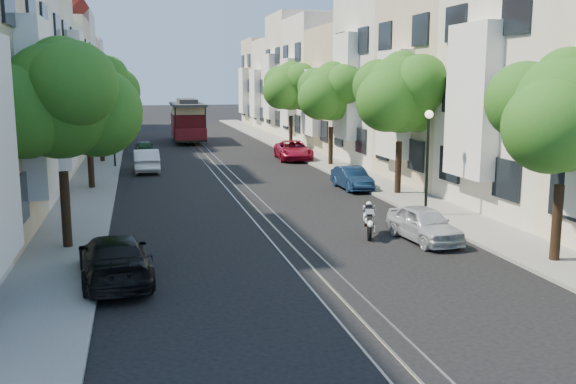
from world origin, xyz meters
TOP-DOWN VIEW (x-y plane):
  - ground at (0.00, 28.00)m, footprint 200.00×200.00m
  - sidewalk_east at (7.25, 28.00)m, footprint 2.50×80.00m
  - sidewalk_west at (-7.25, 28.00)m, footprint 2.50×80.00m
  - rail_left at (-0.55, 28.00)m, footprint 0.06×80.00m
  - rail_slot at (0.00, 28.00)m, footprint 0.06×80.00m
  - rail_right at (0.55, 28.00)m, footprint 0.06×80.00m
  - lane_line at (0.00, 28.00)m, footprint 0.08×80.00m
  - townhouses_east at (11.87, 27.91)m, footprint 7.75×72.00m
  - townhouses_west at (-11.87, 27.91)m, footprint 7.75×72.00m
  - tree_e_a at (7.26, -3.02)m, footprint 4.72×3.87m
  - tree_e_b at (7.26, 8.98)m, footprint 4.93×4.08m
  - tree_e_c at (7.26, 19.98)m, footprint 4.84×3.99m
  - tree_e_d at (7.26, 30.98)m, footprint 5.01×4.16m
  - tree_w_a at (-7.14, 1.98)m, footprint 4.93×4.08m
  - tree_w_b at (-7.14, 13.98)m, footprint 4.72×3.87m
  - tree_w_c at (-7.14, 24.98)m, footprint 5.13×4.28m
  - tree_w_d at (-7.14, 35.98)m, footprint 4.84×3.99m
  - lamp_east at (6.30, 4.00)m, footprint 0.32×0.32m
  - lamp_west at (-6.30, 22.00)m, footprint 0.32×0.32m
  - sportbike_rider at (2.94, 1.44)m, footprint 0.79×1.71m
  - cable_car at (-0.45, 38.83)m, footprint 2.94×9.08m
  - parked_car_e_near at (4.56, 0.43)m, footprint 1.70×3.62m
  - parked_car_e_mid at (5.60, 11.08)m, footprint 1.27×3.46m
  - parked_car_e_far at (5.60, 23.56)m, footprint 2.56×4.94m
  - parked_car_w_near at (-5.60, -1.82)m, footprint 2.26×4.65m
  - parked_car_w_mid at (-4.40, 19.92)m, footprint 1.54×4.17m
  - parked_car_w_far at (-4.40, 29.06)m, footprint 1.33×3.18m

SIDE VIEW (x-z plane):
  - ground at x=0.00m, z-range 0.00..0.00m
  - lane_line at x=0.00m, z-range 0.00..0.01m
  - rail_left at x=-0.55m, z-range 0.00..0.02m
  - rail_slot at x=0.00m, z-range 0.00..0.02m
  - rail_right at x=0.55m, z-range 0.00..0.02m
  - sidewalk_east at x=7.25m, z-range 0.00..0.12m
  - sidewalk_west at x=-7.25m, z-range 0.00..0.12m
  - parked_car_w_far at x=-4.40m, z-range 0.00..1.08m
  - parked_car_e_mid at x=5.60m, z-range 0.00..1.13m
  - parked_car_e_near at x=4.56m, z-range 0.00..1.20m
  - parked_car_w_near at x=-5.60m, z-range 0.00..1.30m
  - parked_car_e_far at x=5.60m, z-range 0.00..1.33m
  - parked_car_w_mid at x=-4.40m, z-range 0.00..1.36m
  - sportbike_rider at x=2.94m, z-range 0.07..1.32m
  - cable_car at x=-0.45m, z-range 0.32..3.80m
  - lamp_east at x=6.30m, z-range 0.77..4.93m
  - lamp_west at x=-6.30m, z-range 0.77..4.93m
  - tree_e_a at x=7.26m, z-range 1.26..7.53m
  - tree_w_b at x=-7.14m, z-range 1.26..7.53m
  - tree_e_c at x=7.26m, z-range 1.34..7.86m
  - tree_w_d at x=-7.14m, z-range 1.34..7.86m
  - tree_e_b at x=7.26m, z-range 1.39..8.07m
  - tree_w_a at x=-7.14m, z-range 1.39..8.07m
  - tree_e_d at x=7.26m, z-range 1.44..8.29m
  - tree_w_c at x=-7.14m, z-range 1.52..8.62m
  - townhouses_west at x=-11.87m, z-range -0.80..10.96m
  - townhouses_east at x=11.87m, z-range -0.82..11.18m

